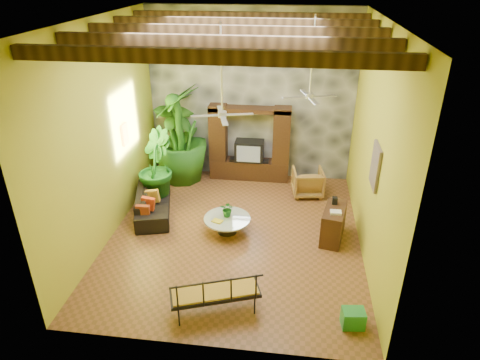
# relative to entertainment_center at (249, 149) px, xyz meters

# --- Properties ---
(ground) EXTENTS (7.00, 7.00, 0.00)m
(ground) POSITION_rel_entertainment_center_xyz_m (0.00, -3.14, -0.97)
(ground) COLOR brown
(ground) RESTS_ON ground
(ceiling) EXTENTS (6.00, 7.00, 0.02)m
(ceiling) POSITION_rel_entertainment_center_xyz_m (0.00, -3.14, 4.03)
(ceiling) COLOR silver
(ceiling) RESTS_ON back_wall
(back_wall) EXTENTS (6.00, 0.02, 5.00)m
(back_wall) POSITION_rel_entertainment_center_xyz_m (0.00, 0.36, 1.53)
(back_wall) COLOR gold
(back_wall) RESTS_ON ground
(left_wall) EXTENTS (0.02, 7.00, 5.00)m
(left_wall) POSITION_rel_entertainment_center_xyz_m (-3.00, -3.14, 1.53)
(left_wall) COLOR gold
(left_wall) RESTS_ON ground
(right_wall) EXTENTS (0.02, 7.00, 5.00)m
(right_wall) POSITION_rel_entertainment_center_xyz_m (3.00, -3.14, 1.53)
(right_wall) COLOR gold
(right_wall) RESTS_ON ground
(stone_accent_wall) EXTENTS (5.98, 0.10, 4.98)m
(stone_accent_wall) POSITION_rel_entertainment_center_xyz_m (0.00, 0.30, 1.53)
(stone_accent_wall) COLOR #373A3F
(stone_accent_wall) RESTS_ON ground
(ceiling_beams) EXTENTS (5.95, 5.36, 0.22)m
(ceiling_beams) POSITION_rel_entertainment_center_xyz_m (0.00, -3.14, 3.81)
(ceiling_beams) COLOR #372311
(ceiling_beams) RESTS_ON ceiling
(entertainment_center) EXTENTS (2.40, 0.55, 2.30)m
(entertainment_center) POSITION_rel_entertainment_center_xyz_m (0.00, 0.00, 0.00)
(entertainment_center) COLOR black
(entertainment_center) RESTS_ON ground
(ceiling_fan_front) EXTENTS (1.28, 1.28, 1.86)m
(ceiling_fan_front) POSITION_rel_entertainment_center_xyz_m (-0.20, -3.54, 2.44)
(ceiling_fan_front) COLOR #BBBBC0
(ceiling_fan_front) RESTS_ON ceiling
(ceiling_fan_back) EXTENTS (1.28, 1.28, 1.86)m
(ceiling_fan_back) POSITION_rel_entertainment_center_xyz_m (1.60, -1.94, 2.44)
(ceiling_fan_back) COLOR #BBBBC0
(ceiling_fan_back) RESTS_ON ceiling
(wall_art_mask) EXTENTS (0.06, 0.32, 0.55)m
(wall_art_mask) POSITION_rel_entertainment_center_xyz_m (-2.96, -2.14, 1.13)
(wall_art_mask) COLOR gold
(wall_art_mask) RESTS_ON left_wall
(wall_art_painting) EXTENTS (0.06, 0.70, 0.90)m
(wall_art_painting) POSITION_rel_entertainment_center_xyz_m (2.96, -3.74, 1.33)
(wall_art_painting) COLOR #22587D
(wall_art_painting) RESTS_ON right_wall
(sofa) EXTENTS (1.37, 2.30, 0.63)m
(sofa) POSITION_rel_entertainment_center_xyz_m (-2.30, -2.39, -0.65)
(sofa) COLOR black
(sofa) RESTS_ON ground
(wicker_armchair) EXTENTS (0.94, 0.97, 0.78)m
(wicker_armchair) POSITION_rel_entertainment_center_xyz_m (1.77, -0.85, -0.58)
(wicker_armchair) COLOR olive
(wicker_armchair) RESTS_ON ground
(tall_plant_a) EXTENTS (1.58, 1.44, 2.48)m
(tall_plant_a) POSITION_rel_entertainment_center_xyz_m (-2.20, 0.01, 0.28)
(tall_plant_a) COLOR #265A17
(tall_plant_a) RESTS_ON ground
(tall_plant_b) EXTENTS (1.24, 1.38, 2.06)m
(tall_plant_b) POSITION_rel_entertainment_center_xyz_m (-2.41, -1.70, 0.07)
(tall_plant_b) COLOR #175A1B
(tall_plant_b) RESTS_ON ground
(tall_plant_c) EXTENTS (1.73, 1.73, 2.92)m
(tall_plant_c) POSITION_rel_entertainment_center_xyz_m (-2.04, -0.32, 0.49)
(tall_plant_c) COLOR #235D18
(tall_plant_c) RESTS_ON ground
(coffee_table) EXTENTS (1.15, 1.15, 0.40)m
(coffee_table) POSITION_rel_entertainment_center_xyz_m (-0.21, -3.06, -0.71)
(coffee_table) COLOR black
(coffee_table) RESTS_ON ground
(centerpiece_plant) EXTENTS (0.39, 0.36, 0.39)m
(centerpiece_plant) POSITION_rel_entertainment_center_xyz_m (-0.21, -2.96, -0.37)
(centerpiece_plant) COLOR #175817
(centerpiece_plant) RESTS_ON coffee_table
(yellow_tray) EXTENTS (0.30, 0.25, 0.03)m
(yellow_tray) POSITION_rel_entertainment_center_xyz_m (-0.42, -3.25, -0.55)
(yellow_tray) COLOR #FBF51B
(yellow_tray) RESTS_ON coffee_table
(iron_bench) EXTENTS (1.77, 1.14, 0.57)m
(iron_bench) POSITION_rel_entertainment_center_xyz_m (-0.01, -5.86, -0.44)
(iron_bench) COLOR black
(iron_bench) RESTS_ON ground
(side_console) EXTENTS (0.67, 1.11, 0.83)m
(side_console) POSITION_rel_entertainment_center_xyz_m (2.35, -3.03, -0.55)
(side_console) COLOR #3A2512
(side_console) RESTS_ON ground
(green_bin) EXTENTS (0.44, 0.35, 0.36)m
(green_bin) POSITION_rel_entertainment_center_xyz_m (2.55, -5.83, -0.79)
(green_bin) COLOR #1F7636
(green_bin) RESTS_ON ground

